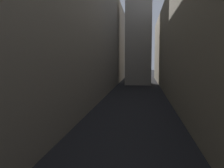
% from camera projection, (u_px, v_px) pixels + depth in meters
% --- Properties ---
extents(ground_plane, '(264.00, 264.00, 0.00)m').
position_uv_depth(ground_plane, '(135.00, 102.00, 40.75)').
color(ground_plane, black).
extents(building_block_left, '(15.55, 108.00, 23.49)m').
position_uv_depth(building_block_left, '(57.00, 29.00, 43.20)').
color(building_block_left, gray).
rests_on(building_block_left, ground).
extents(building_block_right, '(11.31, 108.00, 18.83)m').
position_uv_depth(building_block_right, '(206.00, 42.00, 40.52)').
color(building_block_right, gray).
rests_on(building_block_right, ground).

